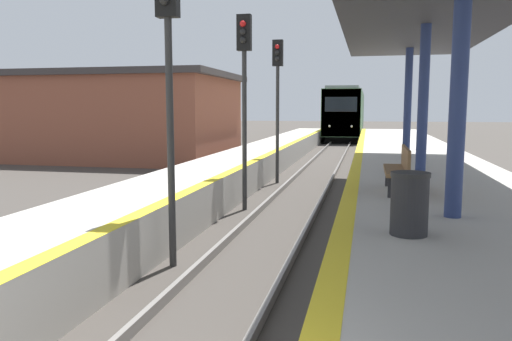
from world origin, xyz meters
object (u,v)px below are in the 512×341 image
object	(u,v)px
train	(347,113)
signal_near	(168,58)
signal_mid	(244,76)
signal_far	(278,85)
trash_bin	(409,204)
bench	(399,168)

from	to	relation	value
train	signal_near	bearing A→B (deg)	-91.75
signal_mid	signal_near	bearing A→B (deg)	-90.70
signal_mid	signal_far	size ratio (longest dim) A/B	1.00
signal_far	trash_bin	size ratio (longest dim) A/B	5.87
train	trash_bin	distance (m)	41.37
signal_near	signal_far	xyz separation A→B (m)	(0.06, 9.73, 0.00)
signal_far	bench	size ratio (longest dim) A/B	2.78
trash_bin	signal_far	bearing A→B (deg)	109.38
train	trash_bin	size ratio (longest dim) A/B	26.46
bench	signal_far	bearing A→B (deg)	118.52
signal_mid	bench	world-z (taller)	signal_mid
signal_near	bench	bearing A→B (deg)	35.66
trash_bin	bench	distance (m)	3.60
train	bench	bearing A→B (deg)	-86.04
signal_near	bench	distance (m)	5.15
train	bench	xyz separation A→B (m)	(2.61, -37.69, -0.74)
trash_bin	train	bearing A→B (deg)	93.52
train	bench	world-z (taller)	train
train	bench	size ratio (longest dim) A/B	12.54
train	signal_mid	bearing A→B (deg)	-91.90
train	trash_bin	bearing A→B (deg)	-86.48
signal_far	signal_near	bearing A→B (deg)	-90.34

